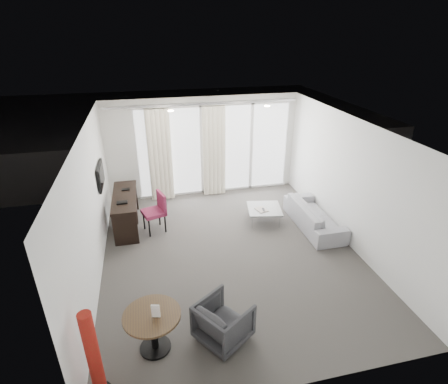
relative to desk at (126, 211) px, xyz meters
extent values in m
cube|color=#423F3B|center=(2.05, -1.57, -0.39)|extent=(5.00, 6.00, 0.00)
cube|color=white|center=(2.05, -1.57, 2.21)|extent=(5.00, 6.00, 0.00)
cube|color=silver|center=(-0.45, -1.57, 0.91)|extent=(0.00, 6.00, 2.60)
cube|color=silver|center=(4.55, -1.57, 0.91)|extent=(0.00, 6.00, 2.60)
cube|color=silver|center=(2.05, -4.57, 0.91)|extent=(5.00, 0.00, 2.60)
cylinder|color=#FFE0B2|center=(1.15, 0.03, 2.20)|extent=(0.12, 0.12, 0.02)
cylinder|color=#FFE0B2|center=(3.25, 0.03, 2.20)|extent=(0.12, 0.12, 0.02)
cylinder|color=maroon|center=(-0.26, -4.08, 0.26)|extent=(0.34, 0.34, 1.30)
imported|color=#2D2D30|center=(1.43, -3.60, -0.07)|extent=(0.96, 0.96, 0.64)
imported|color=gray|center=(4.16, -0.96, -0.11)|extent=(0.74, 1.88, 0.55)
cube|color=#4D4D50|center=(2.35, 2.93, -0.45)|extent=(5.60, 3.00, 0.12)
camera|label=1|loc=(0.60, -7.25, 3.80)|focal=28.00mm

